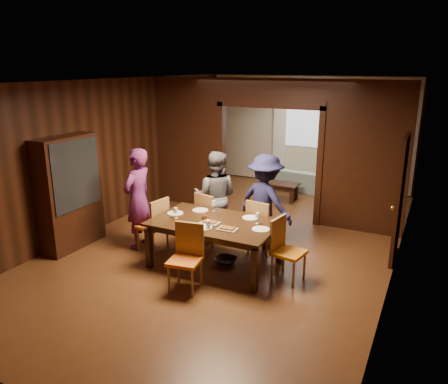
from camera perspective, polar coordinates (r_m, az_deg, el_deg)
The scene contains 32 objects.
floor at distance 8.18m, azimuth 1.59°, elevation -6.41°, with size 9.00×9.00×0.00m, color #552F17.
ceiling at distance 7.54m, azimuth 1.76°, elevation 14.35°, with size 5.50×9.00×0.02m, color silver.
room_walls at distance 9.43m, azimuth 6.52°, elevation 6.13°, with size 5.52×9.01×2.90m.
person_purple at distance 7.79m, azimuth -11.16°, elevation -0.88°, with size 0.65×0.43×1.79m, color #5A1F58.
person_grey at distance 7.97m, azimuth -1.15°, elevation -0.59°, with size 0.82×0.64×1.68m, color #504F56.
person_navy at distance 7.70m, azimuth 5.42°, elevation -1.25°, with size 1.09×0.63×1.69m, color #1B1B44.
sofa at distance 11.46m, azimuth 10.76°, elevation 1.49°, with size 1.90×0.74×0.55m, color #8CAFB7.
serving_bowl at distance 7.00m, azimuth 0.25°, elevation -3.33°, with size 0.37×0.37×0.09m, color black.
dining_table at distance 7.10m, azimuth -1.18°, elevation -6.71°, with size 1.99×1.24×0.76m, color black.
coffee_table at distance 10.68m, azimuth 7.50°, elevation 0.11°, with size 0.80×0.50×0.40m, color black.
chair_left at distance 7.71m, azimuth -9.37°, elevation -4.20°, with size 0.44×0.44×0.97m, color #DD5E14, non-canonical shape.
chair_right at distance 6.65m, azimuth 8.49°, elevation -7.58°, with size 0.44×0.44×0.97m, color orange, non-canonical shape.
chair_far_l at distance 7.94m, azimuth -1.60°, elevation -3.37°, with size 0.44×0.44×0.97m, color orange, non-canonical shape.
chair_far_r at distance 7.57m, azimuth 5.10°, elevation -4.45°, with size 0.44×0.44×0.97m, color orange, non-canonical shape.
chair_near at distance 6.35m, azimuth -5.14°, elevation -8.68°, with size 0.44×0.44×0.97m, color #D86014, non-canonical shape.
hutch at distance 8.10m, azimuth -19.53°, elevation -0.10°, with size 0.40×1.20×2.00m, color black.
door_right at distance 7.66m, azimuth 21.97°, elevation -0.89°, with size 0.06×0.90×2.10m, color black.
window_far at distance 11.81m, azimuth 10.89°, elevation 8.96°, with size 1.20×0.03×1.30m, color silver.
curtain_left at distance 12.06m, azimuth 7.27°, elevation 7.10°, with size 0.35×0.06×2.40m, color white.
curtain_right at distance 11.66m, azimuth 14.28°, elevation 6.41°, with size 0.35×0.06×2.40m, color white.
plate_left at distance 7.36m, azimuth -6.38°, elevation -2.77°, with size 0.27×0.27×0.01m, color silver.
plate_far_l at distance 7.47m, azimuth -3.12°, elevation -2.39°, with size 0.27×0.27×0.01m, color silver.
plate_far_r at distance 7.12m, azimuth 3.50°, elevation -3.37°, with size 0.27×0.27×0.01m, color white.
plate_right at distance 6.64m, azimuth 4.82°, elevation -4.87°, with size 0.27×0.27×0.01m, color silver.
plate_near at distance 6.69m, azimuth -2.72°, elevation -4.66°, with size 0.27×0.27×0.01m, color white.
platter_a at distance 6.87m, azimuth -1.87°, elevation -3.96°, with size 0.30×0.20×0.04m, color gray.
platter_b at distance 6.62m, azimuth 0.46°, elevation -4.78°, with size 0.30×0.20×0.04m, color gray.
wineglass_left at distance 7.10m, azimuth -6.32°, elevation -2.76°, with size 0.08×0.08×0.18m, color white, non-canonical shape.
wineglass_far at distance 7.42m, azimuth -1.36°, elevation -1.81°, with size 0.08×0.08×0.18m, color white, non-canonical shape.
wineglass_right at distance 6.85m, azimuth 4.41°, elevation -3.44°, with size 0.08×0.08×0.18m, color white, non-canonical shape.
tumbler at distance 6.62m, azimuth -2.08°, elevation -4.30°, with size 0.07×0.07×0.14m, color white.
condiment_jar at distance 6.97m, azimuth -2.58°, elevation -3.35°, with size 0.08×0.08×0.11m, color #542A13, non-canonical shape.
Camera 1 is at (3.16, -6.85, 3.17)m, focal length 35.00 mm.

